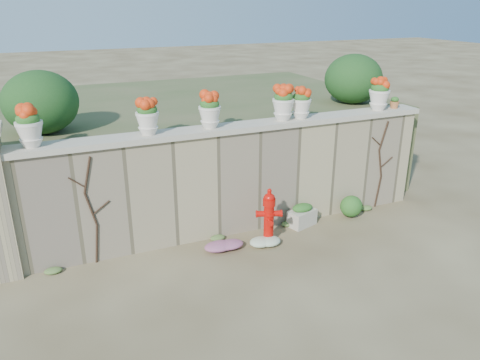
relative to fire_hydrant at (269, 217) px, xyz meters
name	(u,v)px	position (x,y,z in m)	size (l,w,h in m)	color
ground	(278,275)	(-0.32, -1.03, -0.54)	(80.00, 80.00, 0.00)	#4E3F27
stone_wall	(236,181)	(-0.32, 0.77, 0.46)	(8.00, 0.40, 2.00)	#9B8C67
wall_cap	(236,128)	(-0.32, 0.77, 1.51)	(8.10, 0.52, 0.10)	#BBB19E
raised_fill	(186,139)	(-0.32, 3.97, 0.46)	(9.00, 6.00, 2.00)	#384C23
back_shrub_left	(40,102)	(-3.52, 1.97, 2.01)	(1.30, 1.30, 1.10)	#143814
back_shrub_right	(353,79)	(3.08, 1.97, 2.01)	(1.30, 1.30, 1.10)	#143814
vine_left	(92,210)	(-3.00, 0.55, 0.45)	(0.60, 0.04, 1.91)	black
vine_right	(381,164)	(2.90, 0.55, 0.45)	(0.60, 0.04, 1.91)	black
fire_hydrant	(269,217)	(0.00, 0.00, 0.00)	(0.47, 0.33, 1.08)	#C20D07
planter_box	(302,215)	(0.95, 0.40, -0.33)	(0.63, 0.48, 0.46)	#BBB19E
green_shrub	(356,205)	(2.14, 0.27, -0.26)	(0.60, 0.54, 0.57)	#1E5119
magenta_clump	(224,244)	(-0.84, 0.10, -0.43)	(0.83, 0.55, 0.22)	#CE29A8
white_flowers	(264,241)	(-0.11, -0.06, -0.44)	(0.57, 0.46, 0.21)	white
urn_pot_0	(29,127)	(-3.73, 0.77, 1.87)	(0.41, 0.41, 0.64)	silver
urn_pot_1	(147,117)	(-1.92, 0.77, 1.86)	(0.39, 0.39, 0.61)	silver
urn_pot_2	(210,111)	(-0.82, 0.77, 1.86)	(0.39, 0.39, 0.62)	silver
urn_pot_3	(283,103)	(0.64, 0.77, 1.88)	(0.41, 0.41, 0.64)	silver
urn_pot_4	(301,103)	(1.03, 0.77, 1.85)	(0.38, 0.38, 0.59)	silver
urn_pot_5	(379,94)	(2.86, 0.77, 1.88)	(0.42, 0.42, 0.66)	silver
terracotta_pot	(394,103)	(3.28, 0.77, 1.66)	(0.19, 0.19, 0.23)	#B26636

